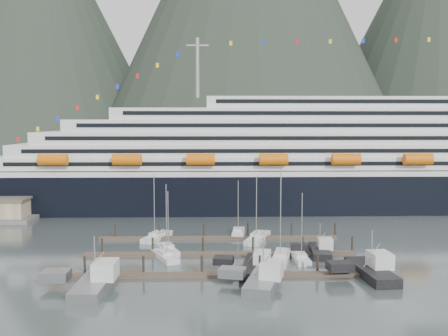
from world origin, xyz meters
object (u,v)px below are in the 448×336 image
at_px(cruise_ship, 343,164).
at_px(sailboat_g, 258,238).
at_px(sailboat_h, 301,259).
at_px(trawler_c, 253,265).
at_px(sailboat_e, 157,237).
at_px(trawler_e, 319,250).
at_px(sailboat_b, 165,256).
at_px(sailboat_d, 281,258).
at_px(sailboat_f, 238,233).
at_px(sailboat_a, 167,250).
at_px(trawler_d, 370,270).
at_px(trawler_a, 94,281).
at_px(trawler_b, 262,280).

bearing_deg(cruise_ship, sailboat_g, -124.02).
xyz_separation_m(sailboat_h, trawler_c, (-8.58, -5.60, 0.46)).
relative_size(sailboat_g, sailboat_h, 1.12).
xyz_separation_m(sailboat_e, trawler_e, (30.23, -13.35, 0.41)).
bearing_deg(sailboat_g, sailboat_b, 148.07).
bearing_deg(trawler_e, cruise_ship, -13.18).
bearing_deg(sailboat_h, sailboat_d, 82.12).
distance_m(sailboat_d, trawler_e, 8.28).
distance_m(sailboat_f, trawler_e, 21.78).
bearing_deg(trawler_c, sailboat_g, 2.77).
bearing_deg(sailboat_a, sailboat_h, -125.60).
relative_size(sailboat_d, trawler_d, 1.21).
xyz_separation_m(trawler_a, trawler_c, (23.38, 8.17, -0.15)).
height_order(cruise_ship, sailboat_f, cruise_ship).
distance_m(trawler_a, trawler_d, 41.35).
bearing_deg(sailboat_f, sailboat_a, 142.24).
height_order(sailboat_f, trawler_a, sailboat_f).
bearing_deg(trawler_e, trawler_a, 121.66).
height_order(sailboat_d, trawler_a, sailboat_d).
distance_m(sailboat_d, trawler_a, 31.94).
xyz_separation_m(cruise_ship, sailboat_f, (-30.80, -34.95, -11.63)).
distance_m(sailboat_h, trawler_b, 15.87).
bearing_deg(sailboat_a, sailboat_d, -127.20).
distance_m(sailboat_f, trawler_d, 35.72).
height_order(cruise_ship, sailboat_h, cruise_ship).
height_order(trawler_a, trawler_e, trawler_a).
bearing_deg(sailboat_b, sailboat_h, -118.60).
height_order(sailboat_a, sailboat_h, sailboat_h).
height_order(trawler_c, trawler_d, trawler_d).
distance_m(sailboat_d, trawler_d, 15.75).
relative_size(cruise_ship, trawler_d, 15.59).
bearing_deg(cruise_ship, sailboat_a, -132.05).
relative_size(sailboat_g, trawler_b, 1.08).
bearing_deg(trawler_c, trawler_e, -42.38).
distance_m(sailboat_f, sailboat_h, 23.24).
bearing_deg(sailboat_h, sailboat_b, 83.36).
height_order(sailboat_a, sailboat_g, sailboat_g).
bearing_deg(cruise_ship, trawler_b, -112.71).
distance_m(sailboat_h, trawler_d, 13.03).
relative_size(cruise_ship, sailboat_h, 17.32).
bearing_deg(trawler_a, sailboat_h, -65.44).
bearing_deg(sailboat_e, trawler_c, -122.46).
bearing_deg(trawler_b, sailboat_g, 11.22).
bearing_deg(trawler_c, cruise_ship, -15.90).
relative_size(sailboat_e, trawler_b, 1.10).
relative_size(sailboat_b, trawler_d, 1.00).
distance_m(sailboat_e, sailboat_g, 20.38).
height_order(sailboat_h, trawler_d, sailboat_h).
bearing_deg(sailboat_d, sailboat_a, 85.97).
relative_size(trawler_b, trawler_e, 1.27).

